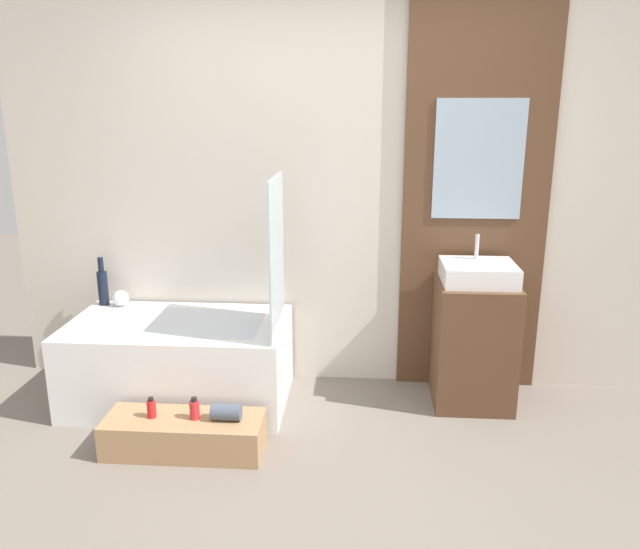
% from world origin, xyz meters
% --- Properties ---
extents(ground_plane, '(12.00, 12.00, 0.00)m').
position_xyz_m(ground_plane, '(0.00, 0.00, 0.00)').
color(ground_plane, slate).
extents(wall_tiled_back, '(4.20, 0.06, 2.60)m').
position_xyz_m(wall_tiled_back, '(0.00, 1.58, 1.30)').
color(wall_tiled_back, beige).
rests_on(wall_tiled_back, ground_plane).
extents(wall_wood_accent, '(0.91, 0.04, 2.60)m').
position_xyz_m(wall_wood_accent, '(0.92, 1.53, 1.31)').
color(wall_wood_accent, brown).
rests_on(wall_wood_accent, ground_plane).
extents(bathtub, '(1.34, 0.77, 0.53)m').
position_xyz_m(bathtub, '(-0.92, 1.14, 0.27)').
color(bathtub, white).
rests_on(bathtub, ground_plane).
extents(glass_shower_screen, '(0.01, 0.53, 0.91)m').
position_xyz_m(glass_shower_screen, '(-0.28, 1.04, 0.99)').
color(glass_shower_screen, silver).
rests_on(glass_shower_screen, bathtub).
extents(wooden_step_bench, '(0.86, 0.31, 0.20)m').
position_xyz_m(wooden_step_bench, '(-0.73, 0.55, 0.10)').
color(wooden_step_bench, '#A87F56').
rests_on(wooden_step_bench, ground_plane).
extents(vanity_cabinet, '(0.48, 0.48, 0.79)m').
position_xyz_m(vanity_cabinet, '(0.92, 1.27, 0.39)').
color(vanity_cabinet, brown).
rests_on(vanity_cabinet, ground_plane).
extents(sink, '(0.44, 0.39, 0.28)m').
position_xyz_m(sink, '(0.92, 1.27, 0.85)').
color(sink, white).
rests_on(sink, vanity_cabinet).
extents(vase_tall_dark, '(0.07, 0.07, 0.32)m').
position_xyz_m(vase_tall_dark, '(-1.50, 1.45, 0.66)').
color(vase_tall_dark, black).
rests_on(vase_tall_dark, bathtub).
extents(vase_round_light, '(0.11, 0.11, 0.11)m').
position_xyz_m(vase_round_light, '(-1.38, 1.43, 0.58)').
color(vase_round_light, white).
rests_on(vase_round_light, bathtub).
extents(bottle_soap_primary, '(0.05, 0.05, 0.12)m').
position_xyz_m(bottle_soap_primary, '(-0.90, 0.55, 0.25)').
color(bottle_soap_primary, red).
rests_on(bottle_soap_primary, wooden_step_bench).
extents(bottle_soap_secondary, '(0.05, 0.05, 0.12)m').
position_xyz_m(bottle_soap_secondary, '(-0.66, 0.55, 0.25)').
color(bottle_soap_secondary, red).
rests_on(bottle_soap_secondary, wooden_step_bench).
extents(towel_roll, '(0.16, 0.09, 0.09)m').
position_xyz_m(towel_roll, '(-0.49, 0.55, 0.24)').
color(towel_roll, '#4C5666').
rests_on(towel_roll, wooden_step_bench).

